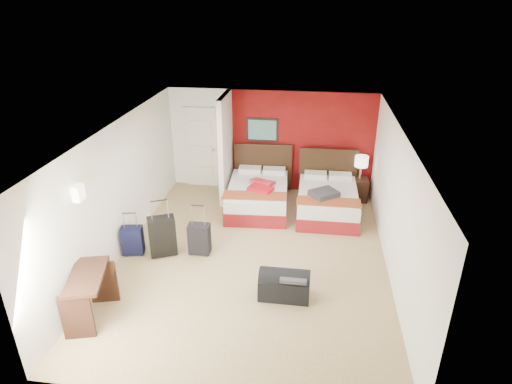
% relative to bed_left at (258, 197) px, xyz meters
% --- Properties ---
extents(ground, '(6.50, 6.50, 0.00)m').
position_rel_bed_left_xyz_m(ground, '(0.16, -2.06, -0.29)').
color(ground, tan).
rests_on(ground, ground).
extents(room_walls, '(5.02, 6.52, 2.50)m').
position_rel_bed_left_xyz_m(room_walls, '(-1.24, -0.65, 0.97)').
color(room_walls, white).
rests_on(room_walls, ground).
extents(red_accent_panel, '(3.50, 0.04, 2.50)m').
position_rel_bed_left_xyz_m(red_accent_panel, '(0.91, 1.17, 0.96)').
color(red_accent_panel, maroon).
rests_on(red_accent_panel, ground).
extents(partition_wall, '(0.12, 1.20, 2.50)m').
position_rel_bed_left_xyz_m(partition_wall, '(-0.84, 0.55, 0.96)').
color(partition_wall, silver).
rests_on(partition_wall, ground).
extents(entry_door, '(0.82, 0.06, 2.05)m').
position_rel_bed_left_xyz_m(entry_door, '(-1.59, 1.14, 0.74)').
color(entry_door, silver).
rests_on(entry_door, ground).
extents(bed_left, '(1.46, 2.01, 0.58)m').
position_rel_bed_left_xyz_m(bed_left, '(0.00, 0.00, 0.00)').
color(bed_left, silver).
rests_on(bed_left, ground).
extents(bed_right, '(1.33, 1.89, 0.57)m').
position_rel_bed_left_xyz_m(bed_right, '(1.59, -0.08, -0.01)').
color(bed_right, silver).
rests_on(bed_right, ground).
extents(red_suitcase_open, '(0.74, 0.85, 0.09)m').
position_rel_bed_left_xyz_m(red_suitcase_open, '(0.10, -0.10, 0.33)').
color(red_suitcase_open, red).
rests_on(red_suitcase_open, bed_left).
extents(jacket_bundle, '(0.71, 0.69, 0.13)m').
position_rel_bed_left_xyz_m(jacket_bundle, '(1.49, -0.38, 0.34)').
color(jacket_bundle, '#37373C').
rests_on(jacket_bundle, bed_right).
extents(nightstand, '(0.42, 0.42, 0.56)m').
position_rel_bed_left_xyz_m(nightstand, '(2.34, 0.75, -0.01)').
color(nightstand, black).
rests_on(nightstand, ground).
extents(table_lamp, '(0.41, 0.41, 0.56)m').
position_rel_bed_left_xyz_m(table_lamp, '(2.34, 0.75, 0.55)').
color(table_lamp, white).
rests_on(table_lamp, nightstand).
extents(suitcase_black, '(0.58, 0.49, 0.75)m').
position_rel_bed_left_xyz_m(suitcase_black, '(-1.54, -2.19, 0.09)').
color(suitcase_black, black).
rests_on(suitcase_black, ground).
extents(suitcase_charcoal, '(0.41, 0.25, 0.60)m').
position_rel_bed_left_xyz_m(suitcase_charcoal, '(-0.85, -2.07, 0.01)').
color(suitcase_charcoal, black).
rests_on(suitcase_charcoal, ground).
extents(suitcase_navy, '(0.43, 0.31, 0.55)m').
position_rel_bed_left_xyz_m(suitcase_navy, '(-2.11, -2.25, -0.02)').
color(suitcase_navy, black).
rests_on(suitcase_navy, ground).
extents(duffel_bag, '(0.83, 0.45, 0.42)m').
position_rel_bed_left_xyz_m(duffel_bag, '(0.85, -3.14, -0.08)').
color(duffel_bag, black).
rests_on(duffel_bag, ground).
extents(jacket_draped, '(0.43, 0.37, 0.06)m').
position_rel_bed_left_xyz_m(jacket_draped, '(1.00, -3.19, 0.16)').
color(jacket_draped, '#3B3C41').
rests_on(jacket_draped, duffel_bag).
extents(desk, '(0.72, 1.07, 0.82)m').
position_rel_bed_left_xyz_m(desk, '(-2.02, -4.07, 0.12)').
color(desk, black).
rests_on(desk, ground).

